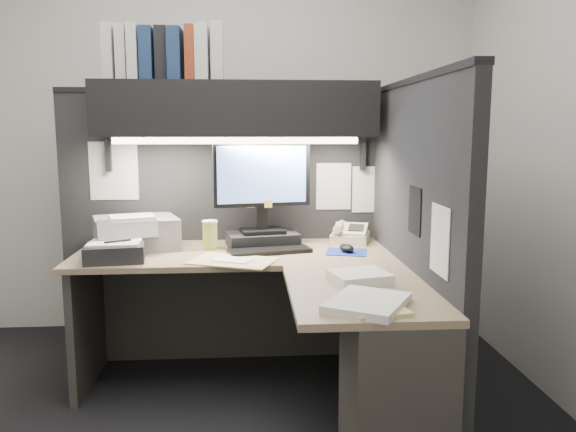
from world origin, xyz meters
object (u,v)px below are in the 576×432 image
object	(u,v)px
keyboard	(270,251)
coffee_cup	(210,236)
telephone	(350,235)
notebook_stack	(115,252)
desk	(302,338)
printer	(136,233)
monitor	(262,205)
overhead_shelf	(237,110)

from	to	relation	value
keyboard	coffee_cup	world-z (taller)	coffee_cup
keyboard	telephone	world-z (taller)	telephone
notebook_stack	desk	bearing A→B (deg)	-22.83
keyboard	printer	world-z (taller)	printer
monitor	coffee_cup	world-z (taller)	monitor
telephone	printer	distance (m)	1.23
overhead_shelf	monitor	xyz separation A→B (m)	(0.14, -0.06, -0.54)
coffee_cup	keyboard	bearing A→B (deg)	-19.36
desk	printer	xyz separation A→B (m)	(-0.87, 0.69, 0.37)
desk	printer	distance (m)	1.17
printer	telephone	bearing A→B (deg)	-14.46
printer	monitor	bearing A→B (deg)	-18.22
desk	monitor	size ratio (longest dim) A/B	2.87
notebook_stack	keyboard	bearing A→B (deg)	9.42
desk	keyboard	distance (m)	0.61
monitor	printer	world-z (taller)	monitor
printer	notebook_stack	size ratio (longest dim) A/B	1.51
desk	coffee_cup	distance (m)	0.86
desk	printer	world-z (taller)	printer
coffee_cup	monitor	bearing A→B (deg)	12.42
overhead_shelf	notebook_stack	bearing A→B (deg)	-149.29
desk	notebook_stack	size ratio (longest dim) A/B	5.88
telephone	notebook_stack	world-z (taller)	same
overhead_shelf	monitor	distance (m)	0.56
overhead_shelf	notebook_stack	world-z (taller)	overhead_shelf
overhead_shelf	telephone	size ratio (longest dim) A/B	7.03
monitor	keyboard	world-z (taller)	monitor
overhead_shelf	telephone	xyz separation A→B (m)	(0.66, 0.03, -0.73)
desk	keyboard	world-z (taller)	keyboard
desk	telephone	xyz separation A→B (m)	(0.36, 0.78, 0.33)
coffee_cup	overhead_shelf	bearing A→B (deg)	37.94
desk	monitor	xyz separation A→B (m)	(-0.16, 0.70, 0.52)
notebook_stack	monitor	bearing A→B (deg)	22.34
desk	overhead_shelf	distance (m)	1.33
monitor	desk	bearing A→B (deg)	-87.16
overhead_shelf	coffee_cup	xyz separation A→B (m)	(-0.15, -0.12, -0.69)
monitor	notebook_stack	size ratio (longest dim) A/B	2.05
telephone	notebook_stack	xyz separation A→B (m)	(-1.28, -0.39, 0.00)
printer	desk	bearing A→B (deg)	-57.03
overhead_shelf	keyboard	xyz separation A→B (m)	(0.17, -0.24, -0.76)
notebook_stack	overhead_shelf	bearing A→B (deg)	30.71
desk	notebook_stack	xyz separation A→B (m)	(-0.92, 0.39, 0.33)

